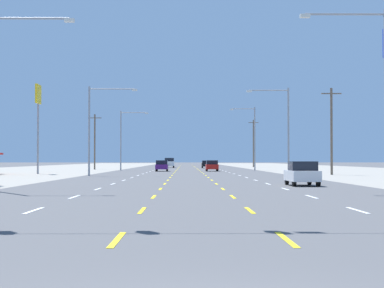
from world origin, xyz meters
The scene contains 18 objects.
ground_plane centered at (0.00, 66.00, 0.00)m, with size 572.00×572.00×0.00m, color #4C4C4F.
lane_markings centered at (0.00, 104.50, 0.01)m, with size 10.64×227.60×0.01m.
signal_span_wire centered at (0.20, 11.59, 5.59)m, with size 27.05×0.53×9.33m.
hatchback_far_right_nearest centered at (7.03, 34.00, 0.78)m, with size 1.72×3.90×1.54m.
hatchback_inner_left_near centered at (-3.68, 83.19, 0.78)m, with size 1.72×3.90×1.54m.
hatchback_inner_right_mid centered at (3.38, 83.77, 0.78)m, with size 1.72×3.90×1.54m.
sedan_inner_right_midfar centered at (3.66, 117.18, 0.76)m, with size 1.80×4.50×1.46m.
suv_inner_left_far centered at (-3.62, 122.52, 1.03)m, with size 1.98×4.90×1.98m.
pole_sign_left_row_2 centered at (-17.34, 67.15, 7.89)m, with size 0.24×2.17×10.30m.
streetlight_left_row_0 centered at (-9.72, 26.94, 5.40)m, with size 4.10×0.26×9.28m.
streetlight_right_row_0 centered at (9.65, 26.94, 5.59)m, with size 4.59×0.26×9.54m.
streetlight_left_row_1 centered at (-9.57, 58.50, 5.40)m, with size 4.98×0.26×9.10m.
streetlight_right_row_1 centered at (9.67, 58.50, 5.27)m, with size 4.37×0.26×8.98m.
streetlight_left_row_2 centered at (-9.69, 90.07, 5.28)m, with size 4.24×0.26×9.01m.
streetlight_right_row_2 centered at (9.77, 90.07, 5.54)m, with size 3.85×0.26×9.61m.
utility_pole_right_row_1 centered at (15.50, 62.65, 4.91)m, with size 2.20×0.26×9.43m.
utility_pole_left_row_2 centered at (-15.41, 99.28, 4.77)m, with size 2.20×0.26×9.15m.
utility_pole_right_row_3 centered at (14.51, 132.87, 5.37)m, with size 2.20×0.26×10.35m.
Camera 1 is at (-0.34, -6.18, 1.66)m, focal length 59.60 mm.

